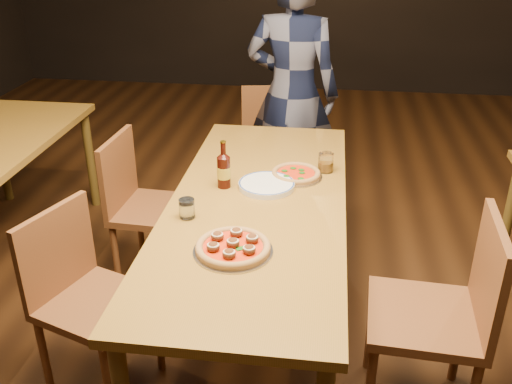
# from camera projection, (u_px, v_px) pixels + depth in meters

# --- Properties ---
(ground) EXTENTS (9.00, 9.00, 0.00)m
(ground) POSITION_uv_depth(u_px,v_px,m) (257.00, 330.00, 2.94)
(ground) COLOR black
(table_main) EXTENTS (0.80, 2.00, 0.75)m
(table_main) POSITION_uv_depth(u_px,v_px,m) (257.00, 215.00, 2.63)
(table_main) COLOR brown
(table_main) RESTS_ON ground
(chair_main_nw) EXTENTS (0.52, 0.52, 0.88)m
(chair_main_nw) POSITION_uv_depth(u_px,v_px,m) (97.00, 302.00, 2.43)
(chair_main_nw) COLOR brown
(chair_main_nw) RESTS_ON ground
(chair_main_sw) EXTENTS (0.44, 0.44, 0.90)m
(chair_main_sw) POSITION_uv_depth(u_px,v_px,m) (155.00, 209.00, 3.18)
(chair_main_sw) COLOR brown
(chair_main_sw) RESTS_ON ground
(chair_main_e) EXTENTS (0.48, 0.48, 0.96)m
(chair_main_e) POSITION_uv_depth(u_px,v_px,m) (425.00, 316.00, 2.29)
(chair_main_e) COLOR brown
(chair_main_e) RESTS_ON ground
(chair_end) EXTENTS (0.50, 0.50, 0.93)m
(chair_end) POSITION_uv_depth(u_px,v_px,m) (274.00, 155.00, 3.83)
(chair_end) COLOR brown
(chair_end) RESTS_ON ground
(pizza_meatball) EXTENTS (0.31, 0.31, 0.06)m
(pizza_meatball) POSITION_uv_depth(u_px,v_px,m) (233.00, 247.00, 2.21)
(pizza_meatball) COLOR #B7B7BF
(pizza_meatball) RESTS_ON table_main
(pizza_margherita) EXTENTS (0.26, 0.26, 0.03)m
(pizza_margherita) POSITION_uv_depth(u_px,v_px,m) (296.00, 174.00, 2.83)
(pizza_margherita) COLOR #B7B7BF
(pizza_margherita) RESTS_ON table_main
(plate_stack) EXTENTS (0.27, 0.27, 0.03)m
(plate_stack) POSITION_uv_depth(u_px,v_px,m) (267.00, 185.00, 2.72)
(plate_stack) COLOR white
(plate_stack) RESTS_ON table_main
(beer_bottle) EXTENTS (0.06, 0.06, 0.23)m
(beer_bottle) POSITION_uv_depth(u_px,v_px,m) (224.00, 171.00, 2.70)
(beer_bottle) COLOR black
(beer_bottle) RESTS_ON table_main
(water_glass) EXTENTS (0.07, 0.07, 0.09)m
(water_glass) POSITION_uv_depth(u_px,v_px,m) (187.00, 208.00, 2.45)
(water_glass) COLOR white
(water_glass) RESTS_ON table_main
(amber_glass) EXTENTS (0.08, 0.08, 0.10)m
(amber_glass) POSITION_uv_depth(u_px,v_px,m) (326.00, 162.00, 2.88)
(amber_glass) COLOR #A36312
(amber_glass) RESTS_ON table_main
(diner) EXTENTS (0.68, 0.50, 1.71)m
(diner) POSITION_uv_depth(u_px,v_px,m) (292.00, 94.00, 3.76)
(diner) COLOR black
(diner) RESTS_ON ground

